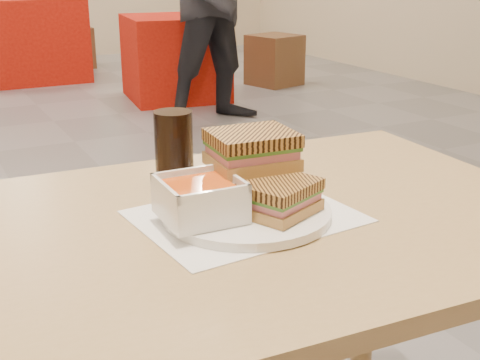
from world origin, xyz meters
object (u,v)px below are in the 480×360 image
bg_chair_1r (274,60)px  bg_chair_2r (75,47)px  bg_chair_1l (175,71)px  panini_lower (279,197)px  bg_table_2 (34,39)px  soup_bowl (200,200)px  main_table (199,291)px  bg_table_1 (175,58)px  cola_glass (174,152)px  plate (247,212)px

bg_chair_1r → bg_chair_2r: bearing=126.8°
bg_chair_1l → bg_chair_1r: 0.99m
panini_lower → bg_table_2: bearing=83.2°
bg_table_2 → bg_chair_1r: (1.91, -1.31, -0.16)m
bg_chair_1l → bg_chair_2r: bearing=102.7°
soup_bowl → main_table: bearing=95.2°
bg_table_1 → bg_chair_1r: bg_table_1 is taller
bg_table_1 → soup_bowl: bearing=-111.6°
bg_chair_1l → bg_chair_2r: (-0.41, 1.83, 0.01)m
soup_bowl → cola_glass: size_ratio=0.83×
panini_lower → cola_glass: size_ratio=0.99×
panini_lower → bg_chair_2r: size_ratio=0.33×
main_table → bg_chair_1r: size_ratio=2.47×
bg_chair_2r → main_table: bearing=-101.9°
soup_bowl → bg_chair_2r: (1.31, 6.21, -0.58)m
main_table → bg_table_2: bearing=82.0°
bg_table_2 → bg_chair_1r: size_ratio=1.78×
soup_bowl → cola_glass: bearing=80.6°
soup_bowl → plate: bearing=1.5°
bg_chair_1r → main_table: bearing=-122.1°
main_table → bg_chair_1l: bearing=68.4°
plate → soup_bowl: size_ratio=2.25×
main_table → panini_lower: bearing=-22.8°
panini_lower → bg_chair_2r: 6.38m
plate → bg_chair_1r: size_ratio=0.53×
cola_glass → bg_table_2: (0.77, 5.48, -0.43)m
bg_table_1 → panini_lower: bearing=-110.0°
cola_glass → bg_chair_1l: size_ratio=0.34×
plate → cola_glass: (-0.05, 0.17, 0.06)m
panini_lower → bg_chair_2r: bearing=79.2°
bg_table_2 → bg_chair_1r: 2.33m
bg_table_2 → soup_bowl: bearing=-98.0°
bg_chair_1r → bg_table_1: bearing=-172.5°
cola_glass → bg_chair_1l: bearing=68.0°
bg_chair_1l → plate: bearing=-110.6°
panini_lower → main_table: bearing=157.2°
cola_glass → bg_table_2: size_ratio=0.16×
cola_glass → bg_table_1: size_ratio=0.16×
bg_table_1 → bg_chair_1l: (0.06, 0.17, -0.14)m
bg_chair_1r → cola_glass: bearing=-122.7°
main_table → bg_table_2: size_ratio=1.39×
plate → bg_chair_2r: plate is taller
bg_table_1 → cola_glass: bearing=-112.1°
bg_table_2 → bg_chair_1r: bearing=-34.5°
bg_table_1 → bg_chair_1l: bearing=70.1°
bg_chair_2r → bg_table_1: bearing=-80.1°
bg_table_1 → bg_chair_1r: 1.06m
main_table → soup_bowl: (0.00, -0.01, 0.16)m
bg_table_1 → bg_chair_1r: bearing=7.5°
soup_bowl → bg_chair_1r: size_ratio=0.24×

